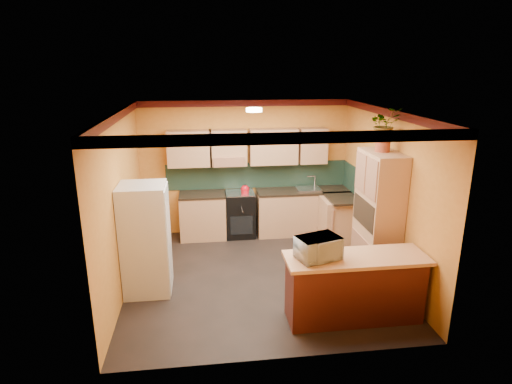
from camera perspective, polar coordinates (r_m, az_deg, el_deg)
The scene contains 15 objects.
room_shell at distance 6.80m, azimuth 0.25°, elevation 5.83°, with size 4.24×4.24×2.72m.
base_cabinets_back at distance 8.76m, azimuth 1.94°, elevation -2.87°, with size 3.65×0.60×0.88m, color tan.
countertop_back at distance 8.61m, azimuth 1.97°, elevation 0.02°, with size 3.65×0.62×0.04m, color black.
stove at distance 8.68m, azimuth -2.14°, elevation -2.95°, with size 0.58×0.58×0.91m, color black.
kettle at distance 8.47m, azimuth -1.47°, elevation 0.44°, with size 0.17×0.17×0.18m, color red, non-canonical shape.
sink at distance 8.76m, azimuth 6.99°, elevation 0.42°, with size 0.48×0.40×0.03m, color silver.
base_cabinets_right at distance 8.51m, azimuth 11.40°, elevation -3.80°, with size 0.60×0.80×0.88m, color tan.
countertop_right at distance 8.36m, azimuth 11.58°, elevation -0.84°, with size 0.62×0.80×0.04m, color black.
fridge at distance 6.65m, azimuth -14.53°, elevation -6.13°, with size 0.68×0.66×1.70m, color silver.
pantry at distance 7.01m, azimuth 15.93°, elevation -3.32°, with size 0.48×0.90×2.10m, color tan.
fern_pot at distance 6.76m, azimuth 16.53°, elevation 5.87°, with size 0.22×0.22×0.16m, color brown.
fern at distance 6.71m, azimuth 16.76°, elevation 8.65°, with size 0.45×0.39×0.50m, color tan.
breakfast_bar at distance 6.09m, azimuth 12.94°, elevation -12.53°, with size 1.80×0.55×0.88m, color #501812.
bar_top at distance 5.88m, azimuth 13.23°, elevation -8.56°, with size 1.90×0.65×0.05m, color tan.
microwave at distance 5.65m, azimuth 8.29°, elevation -7.38°, with size 0.55×0.37×0.30m, color silver.
Camera 1 is at (-0.86, -6.34, 3.37)m, focal length 30.00 mm.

